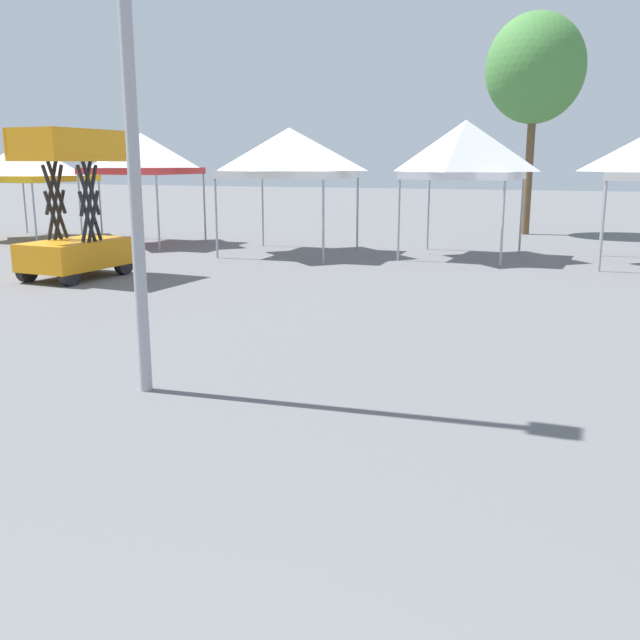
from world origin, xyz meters
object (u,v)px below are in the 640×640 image
Objects in this scene: canopy_tent_far_left at (142,154)px; scissor_lift at (74,232)px; canopy_tent_right_of_center at (25,161)px; tree_behind_tents_left at (535,69)px; canopy_tent_center at (290,153)px; canopy_tent_left_of_center at (465,150)px.

scissor_lift is (2.56, -6.24, -1.76)m from canopy_tent_far_left.
canopy_tent_right_of_center is 1.05× the size of canopy_tent_far_left.
canopy_tent_right_of_center is 9.54m from scissor_lift.
canopy_tent_far_left is at bearing -144.49° from tree_behind_tents_left.
scissor_lift is (-2.67, -5.72, -1.75)m from canopy_tent_center.
canopy_tent_left_of_center is (4.64, 0.99, 0.07)m from canopy_tent_center.
canopy_tent_far_left reaches higher than canopy_tent_right_of_center.
canopy_tent_right_of_center is 9.81m from canopy_tent_center.
canopy_tent_right_of_center is at bearing -177.78° from canopy_tent_left_of_center.
canopy_tent_right_of_center is at bearing -153.08° from tree_behind_tents_left.
tree_behind_tents_left reaches higher than canopy_tent_right_of_center.
tree_behind_tents_left is (0.98, 7.27, 2.82)m from canopy_tent_left_of_center.
tree_behind_tents_left reaches higher than scissor_lift.
canopy_tent_far_left is 5.25m from canopy_tent_center.
tree_behind_tents_left is at bearing 35.51° from canopy_tent_far_left.
canopy_tent_left_of_center reaches higher than canopy_tent_center.
scissor_lift is at bearing -40.83° from canopy_tent_right_of_center.
scissor_lift is at bearing -137.43° from canopy_tent_left_of_center.
canopy_tent_far_left is (4.57, 0.09, 0.22)m from canopy_tent_right_of_center.
canopy_tent_center is 0.46× the size of tree_behind_tents_left.
scissor_lift is 0.43× the size of tree_behind_tents_left.
canopy_tent_far_left is at bearing 112.26° from scissor_lift.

